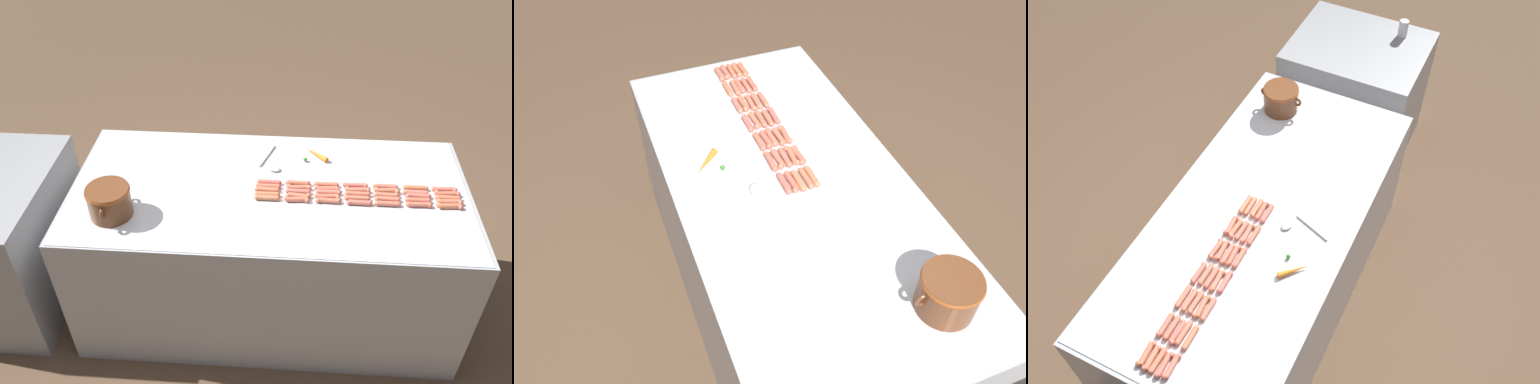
{
  "view_description": "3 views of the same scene",
  "coord_description": "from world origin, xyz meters",
  "views": [
    {
      "loc": [
        -2.19,
        -0.08,
        2.68
      ],
      "look_at": [
        -0.12,
        0.07,
        0.98
      ],
      "focal_mm": 37.11,
      "sensor_mm": 36.0,
      "label": 1
    },
    {
      "loc": [
        0.71,
        1.55,
        2.56
      ],
      "look_at": [
        0.11,
        0.02,
        0.91
      ],
      "focal_mm": 37.79,
      "sensor_mm": 36.0,
      "label": 2
    },
    {
      "loc": [
        0.89,
        -1.57,
        3.32
      ],
      "look_at": [
        0.07,
        0.15,
        0.96
      ],
      "focal_mm": 39.65,
      "sensor_mm": 36.0,
      "label": 3
    }
  ],
  "objects": [
    {
      "name": "hot_dog_20",
      "position": [
        -0.03,
        0.01,
        0.92
      ],
      "size": [
        0.03,
        0.13,
        0.03
      ],
      "color": "#D8714E",
      "rests_on": "griddle_counter"
    },
    {
      "name": "hot_dog_6",
      "position": [
        -0.1,
        0.01,
        0.92
      ],
      "size": [
        0.03,
        0.13,
        0.03
      ],
      "color": "#CC724F",
      "rests_on": "griddle_counter"
    },
    {
      "name": "hot_dog_10",
      "position": [
        -0.07,
        -0.46,
        0.92
      ],
      "size": [
        0.03,
        0.13,
        0.03
      ],
      "color": "#D06C51",
      "rests_on": "griddle_counter"
    },
    {
      "name": "back_cabinet",
      "position": [
        -0.05,
        1.6,
        0.46
      ],
      "size": [
        0.93,
        0.75,
        0.91
      ],
      "primitive_type": "cube",
      "color": "#939599",
      "rests_on": "ground_plane"
    },
    {
      "name": "serving_spoon",
      "position": [
        0.2,
        -0.0,
        0.92
      ],
      "size": [
        0.26,
        0.13,
        0.02
      ],
      "color": "#B7B7BC",
      "rests_on": "griddle_counter"
    },
    {
      "name": "hot_dog_0",
      "position": [
        -0.1,
        -0.92,
        0.92
      ],
      "size": [
        0.04,
        0.13,
        0.03
      ],
      "color": "#D16D4D",
      "rests_on": "griddle_counter"
    },
    {
      "name": "hot_dog_24",
      "position": [
        0.0,
        -0.46,
        0.92
      ],
      "size": [
        0.04,
        0.13,
        0.03
      ],
      "color": "#CD7052",
      "rests_on": "griddle_counter"
    },
    {
      "name": "hot_dog_32",
      "position": [
        0.04,
        -0.3,
        0.92
      ],
      "size": [
        0.03,
        0.13,
        0.03
      ],
      "color": "#D6664E",
      "rests_on": "griddle_counter"
    },
    {
      "name": "hot_dog_3",
      "position": [
        -0.1,
        -0.46,
        0.92
      ],
      "size": [
        0.03,
        0.13,
        0.03
      ],
      "color": "#CE6556",
      "rests_on": "griddle_counter"
    },
    {
      "name": "hot_dog_27",
      "position": [
        0.0,
        0.01,
        0.92
      ],
      "size": [
        0.03,
        0.13,
        0.03
      ],
      "color": "#D56551",
      "rests_on": "griddle_counter"
    },
    {
      "name": "hot_dog_19",
      "position": [
        -0.03,
        -0.15,
        0.92
      ],
      "size": [
        0.03,
        0.13,
        0.03
      ],
      "color": "#CA6856",
      "rests_on": "griddle_counter"
    },
    {
      "name": "hot_dog_23",
      "position": [
        0.01,
        -0.62,
        0.92
      ],
      "size": [
        0.04,
        0.13,
        0.03
      ],
      "color": "#CD6C4E",
      "rests_on": "griddle_counter"
    },
    {
      "name": "carrot",
      "position": [
        0.31,
        -0.25,
        0.92
      ],
      "size": [
        0.14,
        0.14,
        0.03
      ],
      "color": "orange",
      "rests_on": "griddle_counter"
    },
    {
      "name": "hot_dog_14",
      "position": [
        -0.03,
        -0.92,
        0.92
      ],
      "size": [
        0.03,
        0.13,
        0.03
      ],
      "color": "#D56E4E",
      "rests_on": "griddle_counter"
    },
    {
      "name": "hot_dog_9",
      "position": [
        -0.06,
        -0.61,
        0.92
      ],
      "size": [
        0.03,
        0.13,
        0.03
      ],
      "color": "#D56E53",
      "rests_on": "griddle_counter"
    },
    {
      "name": "hot_dog_17",
      "position": [
        -0.03,
        -0.46,
        0.92
      ],
      "size": [
        0.03,
        0.13,
        0.03
      ],
      "color": "#CB6752",
      "rests_on": "griddle_counter"
    },
    {
      "name": "hot_dog_15",
      "position": [
        -0.03,
        -0.77,
        0.92
      ],
      "size": [
        0.03,
        0.13,
        0.03
      ],
      "color": "#D06656",
      "rests_on": "griddle_counter"
    },
    {
      "name": "hot_dog_16",
      "position": [
        -0.03,
        -0.61,
        0.92
      ],
      "size": [
        0.03,
        0.13,
        0.03
      ],
      "color": "#CF6E55",
      "rests_on": "griddle_counter"
    },
    {
      "name": "hot_dog_13",
      "position": [
        -0.07,
        0.01,
        0.92
      ],
      "size": [
        0.03,
        0.13,
        0.03
      ],
      "color": "#CD6D4D",
      "rests_on": "griddle_counter"
    },
    {
      "name": "soda_can",
      "position": [
        0.19,
        1.82,
        0.98
      ],
      "size": [
        0.07,
        0.07,
        0.13
      ],
      "color": "#BCBCC1",
      "rests_on": "back_cabinet"
    },
    {
      "name": "hot_dog_30",
      "position": [
        0.04,
        -0.61,
        0.92
      ],
      "size": [
        0.03,
        0.13,
        0.03
      ],
      "color": "#CE6B55",
      "rests_on": "griddle_counter"
    },
    {
      "name": "hot_dog_11",
      "position": [
        -0.06,
        -0.3,
        0.92
      ],
      "size": [
        0.03,
        0.13,
        0.03
      ],
      "color": "#CD6B52",
      "rests_on": "griddle_counter"
    },
    {
      "name": "hot_dog_28",
      "position": [
        0.04,
        -0.92,
        0.92
      ],
      "size": [
        0.03,
        0.13,
        0.03
      ],
      "color": "#D06955",
      "rests_on": "griddle_counter"
    },
    {
      "name": "hot_dog_18",
      "position": [
        -0.03,
        -0.31,
        0.92
      ],
      "size": [
        0.03,
        0.13,
        0.03
      ],
      "color": "#CF6B55",
      "rests_on": "griddle_counter"
    },
    {
      "name": "hot_dog_7",
      "position": [
        -0.06,
        -0.93,
        0.92
      ],
      "size": [
        0.03,
        0.13,
        0.03
      ],
      "color": "#CE6F52",
      "rests_on": "griddle_counter"
    },
    {
      "name": "hot_dog_5",
      "position": [
        -0.1,
        -0.14,
        0.92
      ],
      "size": [
        0.04,
        0.13,
        0.03
      ],
      "color": "#D46850",
      "rests_on": "griddle_counter"
    },
    {
      "name": "hot_dog_2",
      "position": [
        -0.1,
        -0.61,
        0.92
      ],
      "size": [
        0.03,
        0.13,
        0.03
      ],
      "color": "#CB6A50",
      "rests_on": "griddle_counter"
    },
    {
      "name": "griddle_counter",
      "position": [
        0.0,
        0.0,
        0.45
      ],
      "size": [
        1.02,
        2.13,
        0.91
      ],
      "color": "#ADAFB5",
      "rests_on": "ground_plane"
    },
    {
      "name": "hot_dog_8",
      "position": [
        -0.06,
        -0.77,
        0.92
      ],
      "size": [
        0.03,
        0.13,
        0.03
      ],
      "color": "#D16A52",
      "rests_on": "griddle_counter"
    },
    {
      "name": "hot_dog_26",
      "position": [
        0.0,
        -0.15,
        0.92
      ],
      "size": [
        0.04,
        0.13,
        0.03
      ],
      "color": "#D76B51",
      "rests_on": "griddle_counter"
    },
    {
      "name": "hot_dog_31",
      "position": [
        0.04,
        -0.45,
        0.92
      ],
      "size": [
        0.03,
        0.13,
        0.03
      ],
      "color": "#D56556",
      "rests_on": "griddle_counter"
    },
    {
      "name": "hot_dog_4",
      "position": [
        -0.1,
        -0.31,
        0.92
      ],
      "size": [
        0.03,
        0.13,
        0.03
      ],
      "color": "#CC694F",
      "rests_on": "griddle_counter"
    },
    {
      "name": "hot_dog_34",
      "position": [
        0.04,
        0.01,
        0.92
      ],
      "size": [
        0.03,
        0.13,
        0.03
      ],
      "color": "#D16354",
      "rests_on": "griddle_counter"
    },
    {
      "name": "hot_dog_29",
      "position": [
        0.04,
        -0.77,
        0.92
      ],
      "size": [
        0.03,
        0.13,
        0.03
      ],
      "color": "#D7704D",
      "rests_on": "griddle_counter"
    },
    {
      "name": "ground_plane",
      "position": [
        0.0,
        0.0,
        0.0
      ],
      "size": [
        20.0,
        20.0,
        0.0
      ],
      "primitive_type": "plane",
      "color": "brown"
    },
    {
      "name": "bean_pot",
      "position": [
        -0.26,
        0.78,
        1.0
      ],
      "size": [
        0.27,
        0.22,
        0.16
      ],
      "color": "brown",
      "rests_on": "griddle_counter"
    },
    {
      "name": "hot_dog_21",
      "position": [
        0.0,
        -0.93,
        0.92
      ],
      "size": [
        0.04,
        0.13,
        0.03
      ],
      "color": "#D76755",
      "rests_on": "griddle_counter"
    },
    {
      "name": "hot_dog_22",
      "position": [
        0.0,
        -0.76,
        0.92
      ],
      "size": [
        0.03,
        0.13,
        0.03
      ],
      "color": "#CF6D55",
      "rests_on": "griddle_counter"
    },
    {
      "name": "hot_dog_33",
      "position": [
        0.04,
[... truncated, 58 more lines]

